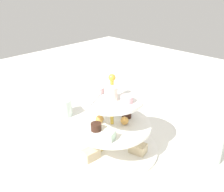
% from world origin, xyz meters
% --- Properties ---
extents(ground_plane, '(2.40, 2.40, 0.00)m').
position_xyz_m(ground_plane, '(0.00, 0.00, 0.00)').
color(ground_plane, silver).
extents(tiered_serving_stand, '(0.28, 0.28, 0.25)m').
position_xyz_m(tiered_serving_stand, '(0.00, -0.00, 0.07)').
color(tiered_serving_stand, white).
rests_on(tiered_serving_stand, ground_plane).
extents(water_glass_tall_right, '(0.07, 0.07, 0.13)m').
position_xyz_m(water_glass_tall_right, '(-0.16, 0.24, 0.07)').
color(water_glass_tall_right, silver).
rests_on(water_glass_tall_right, ground_plane).
extents(water_glass_short_left, '(0.06, 0.06, 0.07)m').
position_xyz_m(water_glass_short_left, '(-0.03, -0.29, 0.03)').
color(water_glass_short_left, silver).
rests_on(water_glass_short_left, ground_plane).
extents(teacup_with_saucer, '(0.09, 0.09, 0.05)m').
position_xyz_m(teacup_with_saucer, '(-0.18, -0.24, 0.02)').
color(teacup_with_saucer, white).
rests_on(teacup_with_saucer, ground_plane).
extents(butter_knife_right, '(0.02, 0.17, 0.00)m').
position_xyz_m(butter_knife_right, '(-0.33, -0.04, 0.00)').
color(butter_knife_right, silver).
rests_on(butter_knife_right, ground_plane).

